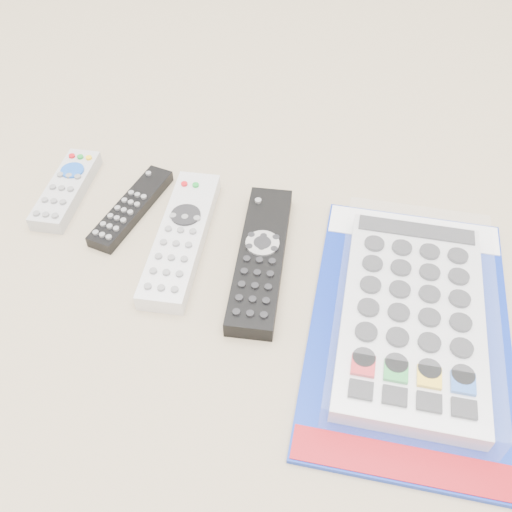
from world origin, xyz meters
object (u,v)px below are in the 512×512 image
(remote_large_black, at_px, (261,257))
(jumbo_remote_packaged, at_px, (413,314))
(remote_slim_black, at_px, (131,208))
(remote_silver_dvd, at_px, (181,237))
(remote_small_grey, at_px, (66,189))

(remote_large_black, bearing_deg, jumbo_remote_packaged, -21.15)
(remote_slim_black, height_order, remote_silver_dvd, remote_silver_dvd)
(remote_slim_black, relative_size, remote_silver_dvd, 0.70)
(remote_large_black, xyz_separation_m, jumbo_remote_packaged, (0.19, -0.04, 0.01))
(remote_small_grey, relative_size, remote_silver_dvd, 0.67)
(remote_small_grey, distance_m, remote_slim_black, 0.10)
(remote_slim_black, relative_size, remote_large_black, 0.69)
(remote_slim_black, distance_m, jumbo_remote_packaged, 0.39)
(remote_small_grey, xyz_separation_m, remote_slim_black, (0.10, -0.00, -0.00))
(remote_silver_dvd, bearing_deg, jumbo_remote_packaged, -16.72)
(remote_silver_dvd, distance_m, jumbo_remote_packaged, 0.30)
(jumbo_remote_packaged, bearing_deg, remote_silver_dvd, 166.45)
(remote_slim_black, xyz_separation_m, remote_large_black, (0.20, -0.04, 0.00))
(remote_slim_black, height_order, remote_large_black, remote_large_black)
(remote_small_grey, bearing_deg, remote_silver_dvd, -19.60)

